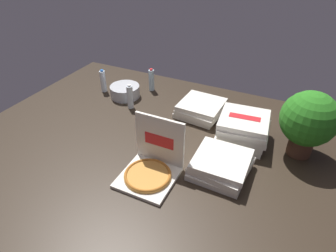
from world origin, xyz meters
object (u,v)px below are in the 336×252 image
object	(u,v)px
water_bottle_0	(103,81)
pizza_stack_center_near	(201,109)
ice_bucket	(125,91)
open_pizza_box	(151,166)
potted_plant	(308,121)
water_bottle_2	(130,97)
pizza_stack_left_far	(243,129)
water_bottle_1	(151,80)
pizza_stack_center_far	(221,165)

from	to	relation	value
water_bottle_0	pizza_stack_center_near	bearing A→B (deg)	-0.26
ice_bucket	open_pizza_box	bearing A→B (deg)	-48.56
water_bottle_0	potted_plant	xyz separation A→B (m)	(1.99, -0.20, 0.19)
water_bottle_2	pizza_stack_center_near	bearing A→B (deg)	14.06
pizza_stack_left_far	water_bottle_1	bearing A→B (deg)	156.48
water_bottle_0	water_bottle_1	distance (m)	0.51
pizza_stack_left_far	ice_bucket	distance (m)	1.30
water_bottle_0	water_bottle_2	bearing A→B (deg)	-21.27
ice_bucket	pizza_stack_left_far	bearing A→B (deg)	-10.17
potted_plant	open_pizza_box	bearing A→B (deg)	-142.66
water_bottle_1	potted_plant	bearing A→B (deg)	-16.19
pizza_stack_center_far	ice_bucket	bearing A→B (deg)	151.45
open_pizza_box	water_bottle_2	distance (m)	0.96
pizza_stack_left_far	potted_plant	world-z (taller)	potted_plant
pizza_stack_center_near	ice_bucket	distance (m)	0.83
open_pizza_box	pizza_stack_center_far	distance (m)	0.49
potted_plant	ice_bucket	bearing A→B (deg)	173.42
pizza_stack_center_near	water_bottle_0	bearing A→B (deg)	179.74
pizza_stack_center_near	water_bottle_2	distance (m)	0.69
pizza_stack_left_far	water_bottle_2	bearing A→B (deg)	176.83
open_pizza_box	water_bottle_2	xyz separation A→B (m)	(-0.63, 0.73, 0.04)
pizza_stack_center_far	pizza_stack_center_near	size ratio (longest dim) A/B	0.96
pizza_stack_center_far	pizza_stack_left_far	world-z (taller)	pizza_stack_left_far
open_pizza_box	water_bottle_1	size ratio (longest dim) A/B	1.63
water_bottle_2	open_pizza_box	bearing A→B (deg)	-49.56
open_pizza_box	water_bottle_2	size ratio (longest dim) A/B	1.63
pizza_stack_center_near	water_bottle_0	distance (m)	1.10
water_bottle_0	pizza_stack_center_far	bearing A→B (deg)	-24.16
water_bottle_2	potted_plant	xyz separation A→B (m)	(1.55, -0.03, 0.19)
pizza_stack_center_near	potted_plant	size ratio (longest dim) A/B	0.82
open_pizza_box	potted_plant	bearing A→B (deg)	37.34
water_bottle_0	water_bottle_1	world-z (taller)	same
ice_bucket	water_bottle_1	xyz separation A→B (m)	(0.18, 0.25, 0.06)
water_bottle_1	water_bottle_2	distance (m)	0.42
pizza_stack_left_far	water_bottle_0	size ratio (longest dim) A/B	1.74
ice_bucket	water_bottle_2	distance (m)	0.25
water_bottle_0	water_bottle_2	xyz separation A→B (m)	(0.44, -0.17, 0.00)
water_bottle_1	water_bottle_2	world-z (taller)	same
pizza_stack_center_far	potted_plant	distance (m)	0.72
potted_plant	pizza_stack_center_near	bearing A→B (deg)	167.46
pizza_stack_center_far	ice_bucket	world-z (taller)	pizza_stack_center_far
pizza_stack_center_far	ice_bucket	xyz separation A→B (m)	(-1.23, 0.67, -0.01)
pizza_stack_center_far	pizza_stack_left_far	distance (m)	0.45
ice_bucket	water_bottle_0	bearing A→B (deg)	179.27
water_bottle_2	potted_plant	bearing A→B (deg)	-1.12
pizza_stack_center_near	water_bottle_2	bearing A→B (deg)	-165.94
pizza_stack_center_far	pizza_stack_left_far	bearing A→B (deg)	84.05
open_pizza_box	pizza_stack_center_near	world-z (taller)	open_pizza_box
pizza_stack_center_far	open_pizza_box	bearing A→B (deg)	-151.98
pizza_stack_center_near	water_bottle_1	xyz separation A→B (m)	(-0.65, 0.25, 0.05)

